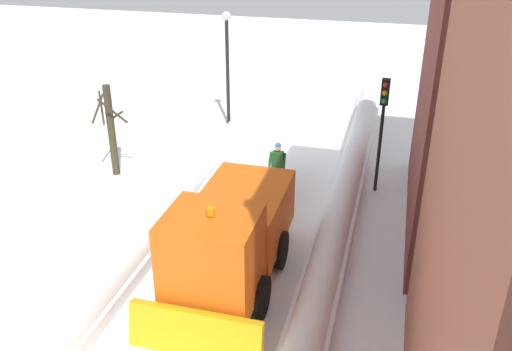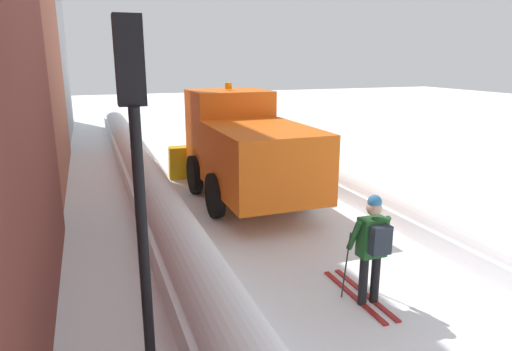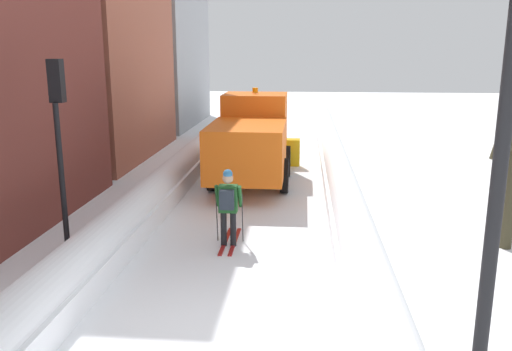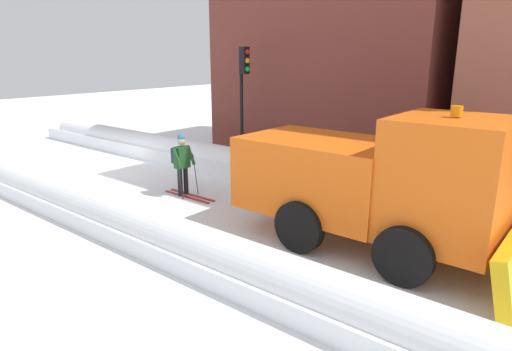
# 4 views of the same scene
# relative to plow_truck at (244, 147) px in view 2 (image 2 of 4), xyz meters

# --- Properties ---
(ground_plane) EXTENTS (80.00, 80.00, 0.00)m
(ground_plane) POSITION_rel_plow_truck_xyz_m (0.25, 0.17, -1.48)
(ground_plane) COLOR white
(snowbank_left) EXTENTS (1.10, 36.00, 0.96)m
(snowbank_left) POSITION_rel_plow_truck_xyz_m (-2.47, 0.17, -1.07)
(snowbank_left) COLOR white
(snowbank_left) RESTS_ON ground
(snowbank_right) EXTENTS (1.10, 36.00, 0.90)m
(snowbank_right) POSITION_rel_plow_truck_xyz_m (2.96, 0.17, -1.15)
(snowbank_right) COLOR white
(snowbank_right) RESTS_ON ground
(plow_truck) EXTENTS (3.20, 5.98, 3.12)m
(plow_truck) POSITION_rel_plow_truck_xyz_m (0.00, 0.00, 0.00)
(plow_truck) COLOR orange
(plow_truck) RESTS_ON ground
(skier) EXTENTS (0.62, 1.80, 1.81)m
(skier) POSITION_rel_plow_truck_xyz_m (0.05, -5.91, -0.48)
(skier) COLOR black
(skier) RESTS_ON ground
(traffic_light_pole) EXTENTS (0.28, 0.42, 4.22)m
(traffic_light_pole) POSITION_rel_plow_truck_xyz_m (-3.45, -6.55, 1.49)
(traffic_light_pole) COLOR black
(traffic_light_pole) RESTS_ON ground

